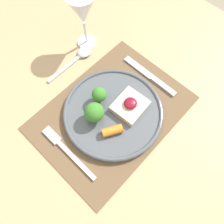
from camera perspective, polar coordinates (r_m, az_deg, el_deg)
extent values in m
plane|color=gray|center=(1.33, -0.04, -12.86)|extent=(8.00, 8.00, 0.00)
cube|color=tan|center=(0.65, -0.08, -0.76)|extent=(1.15, 1.29, 0.03)
cylinder|color=tan|center=(1.40, -3.12, 22.72)|extent=(0.06, 0.06, 0.70)
cube|color=brown|center=(0.63, -0.08, -0.18)|extent=(0.43, 0.31, 0.00)
cylinder|color=#4C5156|center=(0.62, 0.00, -0.45)|extent=(0.28, 0.28, 0.02)
torus|color=#4C5156|center=(0.61, 0.00, -0.15)|extent=(0.28, 0.28, 0.01)
cube|color=beige|center=(0.61, 4.72, 1.61)|extent=(0.09, 0.09, 0.02)
ellipsoid|color=maroon|center=(0.60, 4.85, 2.32)|extent=(0.04, 0.04, 0.01)
cylinder|color=#84B256|center=(0.62, -2.95, 3.83)|extent=(0.01, 0.01, 0.02)
sphere|color=#387A28|center=(0.60, -3.05, 4.86)|extent=(0.04, 0.04, 0.04)
cylinder|color=#84B256|center=(0.60, -4.49, -1.14)|extent=(0.01, 0.01, 0.02)
sphere|color=#387A28|center=(0.57, -4.68, -0.08)|extent=(0.05, 0.05, 0.05)
cylinder|color=orange|center=(0.58, 0.07, -4.87)|extent=(0.06, 0.05, 0.02)
cube|color=#B2B2B7|center=(0.59, -9.31, -12.30)|extent=(0.01, 0.14, 0.01)
cube|color=#B2B2B7|center=(0.62, -15.43, -5.89)|extent=(0.02, 0.06, 0.01)
cube|color=#B2B2B7|center=(0.68, 13.23, 6.62)|extent=(0.02, 0.09, 0.01)
cube|color=#B2B2B7|center=(0.71, 6.95, 11.49)|extent=(0.02, 0.11, 0.00)
cube|color=#B2B2B7|center=(0.72, -12.29, 10.94)|extent=(0.13, 0.01, 0.01)
ellipsoid|color=#B2B2B7|center=(0.74, -7.15, 15.35)|extent=(0.05, 0.04, 0.01)
cylinder|color=white|center=(0.77, -6.58, 17.68)|extent=(0.06, 0.06, 0.01)
cylinder|color=white|center=(0.74, -6.96, 19.90)|extent=(0.01, 0.01, 0.08)
cone|color=white|center=(0.68, -7.87, 25.02)|extent=(0.09, 0.09, 0.10)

